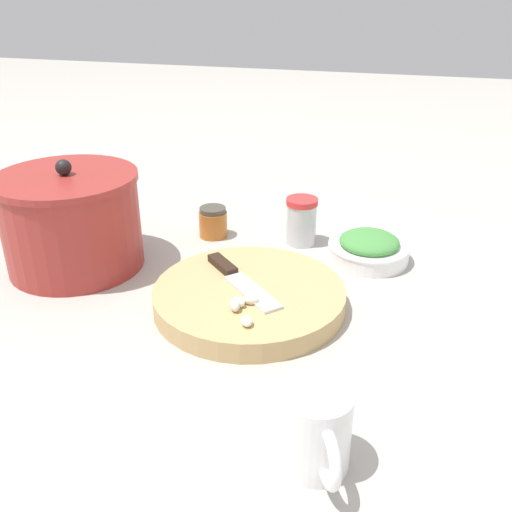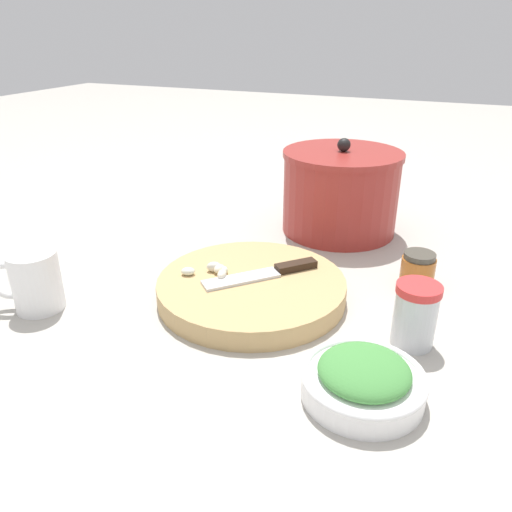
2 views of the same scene
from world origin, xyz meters
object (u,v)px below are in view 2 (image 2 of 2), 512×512
at_px(garlic_cloves, 212,270).
at_px(stock_pot, 340,192).
at_px(spice_jar, 415,315).
at_px(cutting_board, 252,288).
at_px(honey_jar, 418,270).
at_px(chef_knife, 268,272).
at_px(herb_bowl, 363,380).
at_px(coffee_mug, 34,281).

xyz_separation_m(garlic_cloves, stock_pot, (0.13, 0.36, 0.05)).
bearing_deg(stock_pot, spice_jar, -61.50).
bearing_deg(spice_jar, cutting_board, 173.25).
bearing_deg(garlic_cloves, honey_jar, 26.55).
distance_m(cutting_board, chef_knife, 0.04).
height_order(garlic_cloves, stock_pot, stock_pot).
bearing_deg(spice_jar, garlic_cloves, 176.02).
bearing_deg(cutting_board, herb_bowl, -37.42).
relative_size(spice_jar, honey_jar, 1.51).
xyz_separation_m(chef_knife, spice_jar, (0.25, -0.06, 0.01)).
bearing_deg(herb_bowl, coffee_mug, 179.41).
relative_size(cutting_board, coffee_mug, 2.88).
distance_m(cutting_board, spice_jar, 0.27).
height_order(cutting_board, herb_bowl, herb_bowl).
relative_size(herb_bowl, stock_pot, 0.61).
distance_m(cutting_board, herb_bowl, 0.28).
height_order(chef_knife, coffee_mug, coffee_mug).
height_order(garlic_cloves, honey_jar, honey_jar).
relative_size(garlic_cloves, honey_jar, 1.30).
xyz_separation_m(herb_bowl, spice_jar, (0.04, 0.14, 0.02)).
distance_m(cutting_board, coffee_mug, 0.35).
xyz_separation_m(chef_knife, herb_bowl, (0.21, -0.20, -0.01)).
height_order(cutting_board, stock_pot, stock_pot).
relative_size(cutting_board, honey_jar, 4.97).
bearing_deg(stock_pot, coffee_mug, -124.93).
xyz_separation_m(cutting_board, stock_pot, (0.06, 0.36, 0.07)).
height_order(coffee_mug, stock_pot, stock_pot).
distance_m(cutting_board, honey_jar, 0.30).
bearing_deg(coffee_mug, chef_knife, 30.60).
xyz_separation_m(garlic_cloves, herb_bowl, (0.30, -0.16, -0.02)).
distance_m(garlic_cloves, herb_bowl, 0.34).
bearing_deg(stock_pot, cutting_board, -99.16).
xyz_separation_m(spice_jar, honey_jar, (-0.02, 0.18, -0.02)).
xyz_separation_m(cutting_board, herb_bowl, (0.23, -0.17, 0.01)).
distance_m(herb_bowl, spice_jar, 0.15).
xyz_separation_m(chef_knife, coffee_mug, (-0.33, -0.19, 0.01)).
height_order(spice_jar, honey_jar, spice_jar).
xyz_separation_m(chef_knife, honey_jar, (0.23, 0.13, -0.01)).
distance_m(chef_knife, herb_bowl, 0.29).
bearing_deg(herb_bowl, spice_jar, 73.42).
bearing_deg(honey_jar, coffee_mug, -150.29).
bearing_deg(coffee_mug, garlic_cloves, 33.67).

